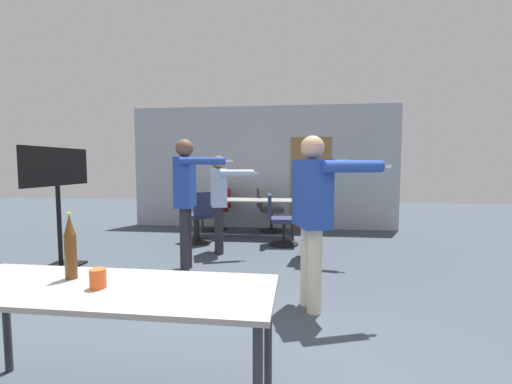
% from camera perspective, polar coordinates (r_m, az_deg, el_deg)
% --- Properties ---
extents(back_wall, '(6.03, 0.12, 2.76)m').
position_cam_1_polar(back_wall, '(7.80, 1.21, 4.03)').
color(back_wall, '#A3A8B2').
rests_on(back_wall, ground_plane).
extents(conference_table_near, '(1.94, 0.66, 0.75)m').
position_cam_1_polar(conference_table_near, '(2.23, -23.67, -15.98)').
color(conference_table_near, gray).
rests_on(conference_table_near, ground_plane).
extents(conference_table_far, '(2.05, 0.67, 0.75)m').
position_cam_1_polar(conference_table_far, '(6.88, -1.84, -1.82)').
color(conference_table_far, gray).
rests_on(conference_table_far, ground_plane).
extents(tv_screen, '(0.44, 1.28, 1.68)m').
position_cam_1_polar(tv_screen, '(5.45, -30.16, 0.20)').
color(tv_screen, black).
rests_on(tv_screen, ground_plane).
extents(person_near_casual, '(0.92, 0.65, 1.73)m').
position_cam_1_polar(person_near_casual, '(3.41, 9.50, -2.37)').
color(person_near_casual, beige).
rests_on(person_near_casual, ground_plane).
extents(person_right_polo, '(0.82, 0.57, 1.79)m').
position_cam_1_polar(person_right_polo, '(4.73, -11.55, 0.31)').
color(person_right_polo, '#28282D').
rests_on(person_right_polo, ground_plane).
extents(person_center_tall, '(0.78, 0.75, 1.77)m').
position_cam_1_polar(person_center_tall, '(5.42, 9.31, 0.50)').
color(person_center_tall, '#3D4C75').
rests_on(person_center_tall, ground_plane).
extents(person_left_plaid, '(0.85, 0.59, 1.59)m').
position_cam_1_polar(person_left_plaid, '(5.59, -6.11, -0.47)').
color(person_left_plaid, '#28282D').
rests_on(person_left_plaid, ground_plane).
extents(office_chair_mid_tucked, '(0.69, 0.68, 0.96)m').
position_cam_1_polar(office_chair_mid_tucked, '(6.40, -9.36, -4.37)').
color(office_chair_mid_tucked, black).
rests_on(office_chair_mid_tucked, ground_plane).
extents(office_chair_near_pushed, '(0.62, 0.57, 0.93)m').
position_cam_1_polar(office_chair_near_pushed, '(7.41, 2.02, -3.24)').
color(office_chair_near_pushed, black).
rests_on(office_chair_near_pushed, ground_plane).
extents(office_chair_side_rolled, '(0.57, 0.52, 0.91)m').
position_cam_1_polar(office_chair_side_rolled, '(6.18, 3.97, -4.93)').
color(office_chair_side_rolled, black).
rests_on(office_chair_side_rolled, ground_plane).
extents(office_chair_far_right, '(0.66, 0.63, 0.92)m').
position_cam_1_polar(office_chair_far_right, '(7.64, -6.16, -3.08)').
color(office_chair_far_right, black).
rests_on(office_chair_far_right, ground_plane).
extents(beer_bottle, '(0.07, 0.07, 0.41)m').
position_cam_1_polar(beer_bottle, '(2.38, -28.54, -8.16)').
color(beer_bottle, '#563314').
rests_on(beer_bottle, conference_table_near).
extents(drink_cup, '(0.09, 0.09, 0.11)m').
position_cam_1_polar(drink_cup, '(2.17, -24.85, -12.96)').
color(drink_cup, '#E05123').
rests_on(drink_cup, conference_table_near).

